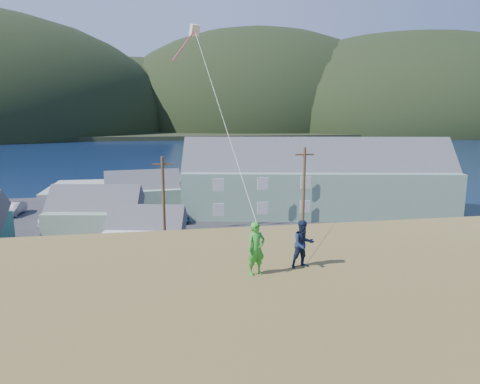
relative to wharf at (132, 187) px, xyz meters
name	(u,v)px	position (x,y,z in m)	size (l,w,h in m)	color
ground	(172,276)	(6.00, -40.00, -0.45)	(900.00, 900.00, 0.00)	#0A1638
grass_strip	(172,286)	(6.00, -42.00, -0.40)	(110.00, 8.00, 0.10)	#4C3D19
waterfront_lot	(169,222)	(6.00, -23.00, -0.39)	(72.00, 36.00, 0.12)	#28282B
wharf	(132,187)	(0.00, 0.00, 0.00)	(26.00, 14.00, 0.90)	gray
far_shore	(165,127)	(6.00, 290.00, 0.55)	(900.00, 320.00, 2.00)	black
far_hills	(215,128)	(41.59, 239.38, 1.55)	(760.00, 265.00, 143.00)	black
lodge	(316,179)	(24.40, -21.73, 4.05)	(34.42, 15.42, 11.70)	slate
shed_palegreen_near	(95,215)	(-1.43, -28.47, 2.06)	(10.02, 7.24, 6.65)	gray
shed_white	(146,233)	(3.85, -34.54, 1.67)	(7.74, 6.00, 5.47)	silver
shed_palegreen_far	(143,192)	(2.79, -16.11, 2.04)	(10.24, 6.61, 6.48)	gray
utility_poles	(160,215)	(5.21, -38.50, 4.23)	(26.64, 0.24, 9.77)	#47331E
parked_cars	(93,211)	(-3.29, -18.74, 0.40)	(27.21, 12.96, 1.53)	black
kite_flyer_green	(256,249)	(8.76, -58.71, 7.67)	(0.67, 0.44, 1.84)	green
kite_flyer_navy	(303,244)	(10.56, -58.31, 7.61)	(0.84, 0.65, 1.73)	#16213D
kite_rig	(194,35)	(7.38, -50.07, 16.03)	(1.29, 4.81, 11.95)	beige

